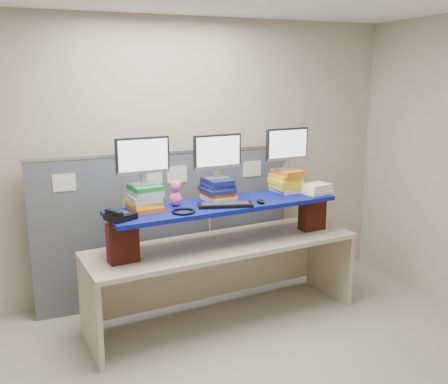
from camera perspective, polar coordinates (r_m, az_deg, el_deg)
name	(u,v)px	position (r m, az deg, el deg)	size (l,w,h in m)	color
room	(238,209)	(3.20, 1.60, -1.97)	(5.00, 4.00, 2.80)	#BCB29A
cubicle_partition	(168,227)	(5.00, -6.45, -3.97)	(2.60, 0.06, 1.53)	#4C5059
desk	(224,258)	(4.59, 0.00, -7.58)	(2.57, 1.00, 0.76)	beige
brick_pier_left	(123,242)	(4.11, -11.50, -5.66)	(0.24, 0.13, 0.33)	maroon
brick_pier_right	(312,213)	(4.94, 10.05, -2.38)	(0.24, 0.13, 0.33)	maroon
blue_board	(224,205)	(4.44, 0.00, -1.50)	(2.09, 0.52, 0.04)	#080966
book_stack_left	(145,197)	(4.25, -9.05, -0.61)	(0.29, 0.35, 0.21)	orange
book_stack_center	(218,190)	(4.51, -0.74, 0.26)	(0.30, 0.33, 0.20)	silver
book_stack_right	(286,181)	(4.88, 7.09, 1.30)	(0.27, 0.31, 0.22)	silver
monitor_left	(143,158)	(4.18, -9.26, 3.86)	(0.46, 0.15, 0.40)	#96979B
monitor_center	(217,154)	(4.45, -0.75, 4.39)	(0.46, 0.15, 0.40)	#96979B
monitor_right	(287,146)	(4.83, 7.21, 5.22)	(0.46, 0.15, 0.40)	#96979B
keyboard	(225,205)	(4.32, 0.15, -1.47)	(0.50, 0.26, 0.03)	black
mouse	(261,201)	(4.43, 4.21, -1.07)	(0.06, 0.11, 0.03)	black
desk_phone	(120,216)	(4.00, -11.82, -2.68)	(0.26, 0.25, 0.09)	black
headset	(183,211)	(4.13, -4.65, -2.22)	(0.20, 0.20, 0.02)	black
plush_toy	(175,193)	(4.33, -5.59, -0.07)	(0.13, 0.10, 0.23)	pink
binder_stack	(317,189)	(4.87, 10.55, 0.37)	(0.30, 0.26, 0.09)	white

